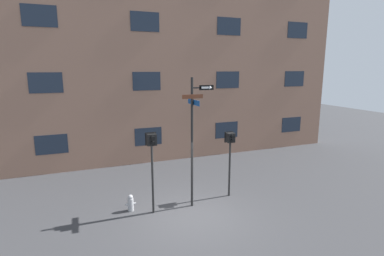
# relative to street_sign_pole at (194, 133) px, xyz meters

# --- Properties ---
(ground_plane) EXTENTS (60.00, 60.00, 0.00)m
(ground_plane) POSITION_rel_street_sign_pole_xyz_m (-0.35, -0.74, -2.84)
(ground_plane) COLOR #38383A
(building_facade) EXTENTS (24.00, 0.63, 11.93)m
(building_facade) POSITION_rel_street_sign_pole_xyz_m (-0.35, 6.11, 3.12)
(building_facade) COLOR #936B56
(building_facade) RESTS_ON ground_plane
(street_sign_pole) EXTENTS (1.22, 1.07, 4.83)m
(street_sign_pole) POSITION_rel_street_sign_pole_xyz_m (0.00, 0.00, 0.00)
(street_sign_pole) COLOR black
(street_sign_pole) RESTS_ON ground_plane
(pedestrian_signal_left) EXTENTS (0.38, 0.40, 2.96)m
(pedestrian_signal_left) POSITION_rel_street_sign_pole_xyz_m (-1.57, -0.02, -0.52)
(pedestrian_signal_left) COLOR black
(pedestrian_signal_left) RESTS_ON ground_plane
(pedestrian_signal_right) EXTENTS (0.37, 0.40, 2.67)m
(pedestrian_signal_right) POSITION_rel_street_sign_pole_xyz_m (1.69, 0.30, -0.75)
(pedestrian_signal_right) COLOR black
(pedestrian_signal_right) RESTS_ON ground_plane
(fire_hydrant) EXTENTS (0.38, 0.22, 0.62)m
(fire_hydrant) POSITION_rel_street_sign_pole_xyz_m (-2.31, 0.44, -2.54)
(fire_hydrant) COLOR #A5A5A8
(fire_hydrant) RESTS_ON ground_plane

